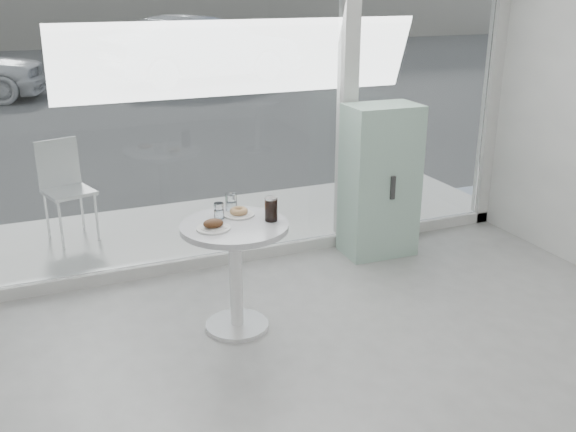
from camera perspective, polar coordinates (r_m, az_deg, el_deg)
name	(u,v)px	position (r m, az deg, el deg)	size (l,w,h in m)	color
storefront	(256,58)	(5.22, -2.85, 13.89)	(5.00, 0.14, 3.00)	silver
main_table	(235,255)	(4.31, -4.72, -3.44)	(0.72, 0.72, 0.77)	white
patio_deck	(224,225)	(6.33, -5.72, -0.83)	(5.60, 1.60, 0.05)	white
street	(84,76)	(18.10, -17.64, 11.82)	(40.00, 24.00, 0.00)	#3D3D3D
mint_cabinet	(380,181)	(5.59, 8.16, 3.10)	(0.62, 0.44, 1.32)	#9CC7AE
patio_chair	(65,183)	(6.14, -19.22, 2.76)	(0.49, 0.49, 0.90)	white
car_silver	(203,49)	(16.16, -7.53, 14.49)	(1.66, 4.75, 1.57)	#9D9FA4
plate_fritter	(214,225)	(4.15, -6.61, -0.82)	(0.22, 0.22, 0.07)	silver
plate_donut	(239,213)	(4.38, -4.40, 0.30)	(0.21, 0.21, 0.05)	silver
water_tumbler_a	(219,212)	(4.32, -6.15, 0.37)	(0.07, 0.07, 0.11)	white
water_tumbler_b	(231,204)	(4.44, -5.07, 1.06)	(0.08, 0.08, 0.13)	white
cola_glass	(271,209)	(4.25, -1.50, 0.59)	(0.09, 0.09, 0.16)	white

